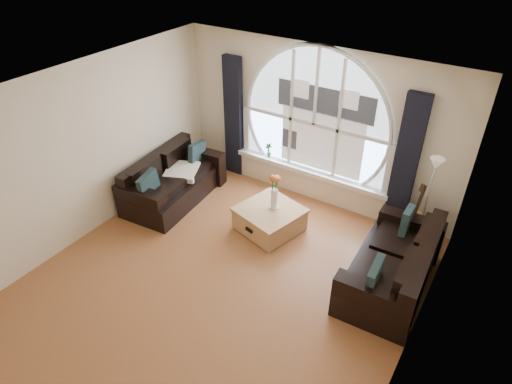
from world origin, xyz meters
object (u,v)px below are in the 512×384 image
vase_flowers (274,187)px  coffee_chest (270,218)px  sofa_right (392,263)px  potted_plant (269,150)px  sofa_left (173,180)px  floor_lamp (425,207)px  guitar (418,210)px

vase_flowers → coffee_chest: bearing=-117.3°
sofa_right → potted_plant: bearing=151.2°
sofa_left → vase_flowers: (1.93, 0.22, 0.40)m
vase_flowers → floor_lamp: size_ratio=0.44×
guitar → potted_plant: bearing=-161.4°
sofa_left → guitar: (3.91, 1.21, 0.13)m
vase_flowers → floor_lamp: floor_lamp is taller
sofa_left → vase_flowers: bearing=1.4°
guitar → vase_flowers: bearing=-131.3°
potted_plant → vase_flowers: bearing=-55.2°
guitar → potted_plant: 2.81m
coffee_chest → potted_plant: bearing=136.8°
floor_lamp → guitar: 0.39m
vase_flowers → floor_lamp: (2.11, 0.74, 0.00)m
sofa_right → vase_flowers: vase_flowers is taller
vase_flowers → potted_plant: vase_flowers is taller
sofa_left → floor_lamp: floor_lamp is taller
coffee_chest → potted_plant: potted_plant is taller
floor_lamp → potted_plant: bearing=171.7°
coffee_chest → sofa_right: bearing=10.1°
sofa_left → sofa_right: sofa_right is taller
floor_lamp → sofa_right: bearing=-96.2°
vase_flowers → potted_plant: (-0.81, 1.17, -0.11)m
sofa_right → coffee_chest: 2.06m
sofa_left → coffee_chest: 1.91m
sofa_left → coffee_chest: bearing=-0.5°
coffee_chest → floor_lamp: floor_lamp is taller
potted_plant → floor_lamp: bearing=-8.3°
floor_lamp → potted_plant: size_ratio=5.96×
coffee_chest → floor_lamp: (2.15, 0.80, 0.58)m
sofa_right → floor_lamp: floor_lamp is taller
floor_lamp → potted_plant: 2.96m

